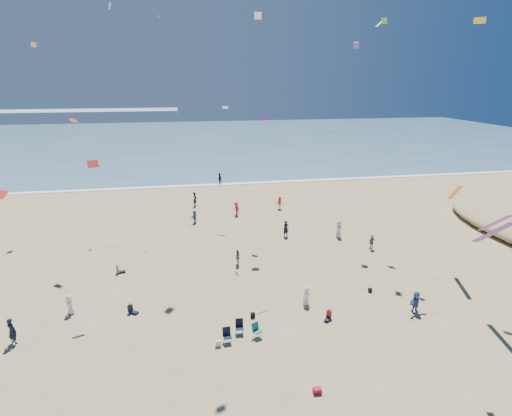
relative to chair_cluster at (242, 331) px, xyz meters
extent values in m
plane|color=tan|center=(-0.52, -5.07, -0.50)|extent=(220.00, 220.00, 0.00)
cube|color=#476B84|center=(-0.52, 89.93, -0.47)|extent=(220.00, 100.00, 0.06)
cube|color=white|center=(-0.52, 39.93, -0.46)|extent=(220.00, 1.20, 0.08)
cube|color=#7A8EA8|center=(-60.52, 164.93, 1.10)|extent=(110.00, 20.00, 3.20)
imported|color=gray|center=(1.17, 10.64, 0.27)|extent=(0.61, 0.97, 1.55)
imported|color=white|center=(5.34, 3.16, 0.23)|extent=(0.84, 0.70, 1.46)
imported|color=black|center=(-2.05, 29.24, 0.47)|extent=(0.59, 0.78, 1.93)
imported|color=red|center=(2.87, 24.61, 0.33)|extent=(1.10, 1.24, 1.66)
imported|color=#32558C|center=(12.85, 0.82, 0.32)|extent=(1.59, 0.86, 1.64)
imported|color=slate|center=(14.75, 11.91, 0.24)|extent=(0.93, 0.56, 1.49)
imported|color=#394E9D|center=(-2.33, 22.69, 0.25)|extent=(1.04, 1.44, 1.51)
imported|color=black|center=(7.18, 16.63, 0.39)|extent=(0.74, 0.60, 1.78)
imported|color=black|center=(-14.45, 2.02, 0.41)|extent=(0.79, 0.72, 1.82)
imported|color=black|center=(2.19, 40.64, 0.37)|extent=(1.06, 0.99, 1.75)
imported|color=silver|center=(12.67, 15.48, 0.41)|extent=(0.77, 1.00, 1.82)
imported|color=red|center=(8.74, 26.14, 0.30)|extent=(1.05, 0.63, 1.59)
imported|color=white|center=(-11.73, 4.98, 0.24)|extent=(0.84, 0.85, 1.48)
cube|color=silver|center=(-1.58, -0.59, -0.30)|extent=(0.35, 0.20, 0.40)
cube|color=black|center=(1.12, 2.19, -0.31)|extent=(0.30, 0.22, 0.38)
cube|color=maroon|center=(3.33, -5.48, -0.35)|extent=(0.45, 0.30, 0.30)
cube|color=black|center=(10.90, 4.06, -0.33)|extent=(0.28, 0.18, 0.34)
cube|color=#FF3021|center=(-13.60, 2.31, 9.30)|extent=(0.95, 0.83, 0.38)
cube|color=orange|center=(-12.54, 16.03, 12.17)|extent=(0.87, 0.79, 0.35)
cube|color=#F59A35|center=(-18.43, 27.65, 19.14)|extent=(0.64, 0.58, 0.44)
cube|color=#6A36A6|center=(14.43, 18.45, 18.83)|extent=(0.70, 0.66, 0.59)
cube|color=white|center=(16.95, 18.96, 20.92)|extent=(0.55, 0.60, 0.52)
cube|color=yellow|center=(19.79, 7.91, 19.92)|extent=(0.73, 0.71, 0.44)
cube|color=green|center=(15.17, 14.37, 20.58)|extent=(0.67, 0.67, 0.43)
cube|color=red|center=(-9.50, 7.45, 9.91)|extent=(0.85, 0.68, 0.47)
cube|color=#1997C4|center=(1.81, 24.93, 12.52)|extent=(0.73, 0.44, 0.29)
cube|color=white|center=(4.91, 21.12, 21.66)|extent=(0.74, 0.41, 0.62)
cube|color=#602E96|center=(3.23, 9.59, 12.74)|extent=(0.83, 0.57, 0.42)
cube|color=white|center=(-10.36, 29.01, 23.35)|extent=(0.30, 0.58, 0.72)
cube|color=green|center=(-5.00, 26.93, 22.11)|extent=(0.44, 0.51, 0.35)
cube|color=purple|center=(17.30, 0.00, 6.38)|extent=(0.35, 3.14, 2.21)
cube|color=orange|center=(19.29, 6.95, 6.50)|extent=(0.35, 2.64, 1.87)
cube|color=#642492|center=(11.90, -5.85, 8.33)|extent=(0.35, 3.30, 2.33)
camera|label=1|loc=(-2.97, -22.04, 15.67)|focal=28.00mm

